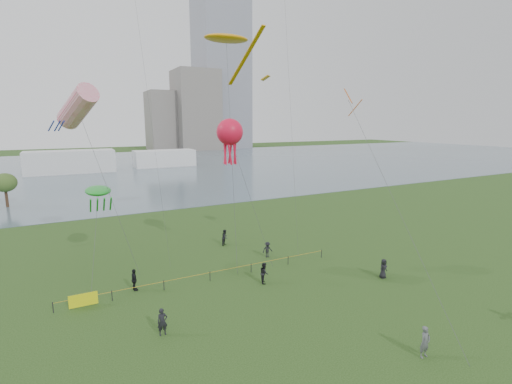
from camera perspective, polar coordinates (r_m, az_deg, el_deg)
name	(u,v)px	position (r m, az deg, el deg)	size (l,w,h in m)	color
ground_plane	(331,347)	(25.06, 11.49, -22.32)	(400.00, 400.00, 0.00)	#1D3912
lake	(116,168)	(117.67, -20.72, 3.45)	(400.00, 120.00, 0.08)	slate
tower	(220,28)	(204.34, -5.52, 23.85)	(24.00, 24.00, 120.00)	slate
building_mid	(196,110)	(187.87, -9.21, 12.29)	(20.00, 20.00, 38.00)	slate
building_low	(165,121)	(189.65, -13.83, 10.59)	(16.00, 18.00, 28.00)	slate
pavilion_left	(71,162)	(111.61, -26.63, 4.18)	(22.00, 8.00, 6.00)	silver
pavilion_right	(164,158)	(117.90, -13.90, 5.06)	(18.00, 7.00, 5.00)	white
fence	(137,289)	(31.73, -17.82, -14.04)	(24.07, 0.07, 1.05)	black
kite_flyer	(425,342)	(25.30, 24.57, -20.24)	(0.70, 0.46, 1.92)	#515558
spectator_a	(264,273)	(32.37, 1.27, -12.33)	(0.87, 0.68, 1.79)	black
spectator_b	(267,250)	(38.10, 1.77, -8.85)	(1.04, 0.60, 1.61)	black
spectator_c	(134,280)	(32.53, -18.22, -12.72)	(1.08, 0.45, 1.85)	black
spectator_d	(383,268)	(35.16, 19.00, -11.06)	(0.85, 0.55, 1.74)	black
spectator_f	(162,322)	(25.99, -14.20, -18.80)	(0.66, 0.43, 1.81)	black
spectator_g	(225,237)	(41.82, -4.79, -6.96)	(0.86, 0.67, 1.78)	black
kite_stingray	(227,39)	(39.20, -4.49, 22.36)	(4.56, 9.90, 21.96)	#3F3F42
kite_windsock	(78,107)	(35.90, -25.75, 11.73)	(6.20, 5.70, 16.80)	#3F3F42
kite_creature	(98,191)	(36.70, -23.14, 0.14)	(2.66, 7.82, 7.80)	#3F3F42
kite_octopus	(230,133)	(33.61, -4.06, 9.09)	(4.67, 3.14, 13.88)	#3F3F42
kite_delta	(353,107)	(32.64, 14.75, 12.55)	(3.31, 14.86, 16.34)	#3F3F42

